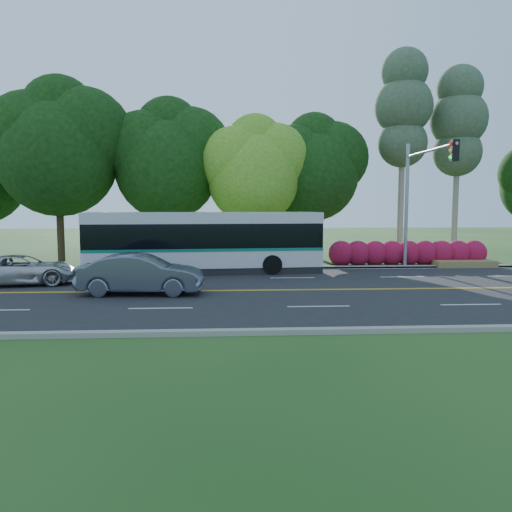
{
  "coord_description": "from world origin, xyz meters",
  "views": [
    {
      "loc": [
        -3.7,
        -20.57,
        3.53
      ],
      "look_at": [
        -2.38,
        2.0,
        1.26
      ],
      "focal_mm": 35.0,
      "sensor_mm": 36.0,
      "label": 1
    }
  ],
  "objects": [
    {
      "name": "sedan",
      "position": [
        -7.13,
        -0.65,
        0.83
      ],
      "size": [
        4.97,
        1.93,
        1.61
      ],
      "primitive_type": "imported",
      "rotation": [
        0.0,
        0.0,
        1.52
      ],
      "color": "#555A67",
      "rests_on": "road"
    },
    {
      "name": "suv",
      "position": [
        -12.85,
        2.11,
        0.69
      ],
      "size": [
        5.15,
        3.12,
        1.34
      ],
      "primitive_type": "imported",
      "rotation": [
        0.0,
        0.0,
        1.77
      ],
      "color": "#BCBDC0",
      "rests_on": "road"
    },
    {
      "name": "ground",
      "position": [
        0.0,
        0.0,
        0.0
      ],
      "size": [
        120.0,
        120.0,
        0.0
      ],
      "primitive_type": "plane",
      "color": "#1C4416",
      "rests_on": "ground"
    },
    {
      "name": "grass_verge",
      "position": [
        0.0,
        9.0,
        0.05
      ],
      "size": [
        60.0,
        4.0,
        0.1
      ],
      "primitive_type": "cube",
      "color": "#1C4416",
      "rests_on": "ground"
    },
    {
      "name": "lane_markings",
      "position": [
        -0.09,
        0.0,
        0.02
      ],
      "size": [
        57.6,
        13.82,
        0.0
      ],
      "color": "gold",
      "rests_on": "road"
    },
    {
      "name": "road",
      "position": [
        0.0,
        0.0,
        0.01
      ],
      "size": [
        60.0,
        14.0,
        0.02
      ],
      "primitive_type": "cube",
      "color": "black",
      "rests_on": "ground"
    },
    {
      "name": "bougainvillea_hedge",
      "position": [
        7.18,
        8.15,
        0.72
      ],
      "size": [
        9.5,
        2.25,
        1.5
      ],
      "color": "maroon",
      "rests_on": "ground"
    },
    {
      "name": "curb_north",
      "position": [
        0.0,
        7.15,
        0.07
      ],
      "size": [
        60.0,
        0.3,
        0.15
      ],
      "primitive_type": "cube",
      "color": "gray",
      "rests_on": "ground"
    },
    {
      "name": "curb_south",
      "position": [
        0.0,
        -7.15,
        0.07
      ],
      "size": [
        60.0,
        0.3,
        0.15
      ],
      "primitive_type": "cube",
      "color": "gray",
      "rests_on": "ground"
    },
    {
      "name": "traffic_signal",
      "position": [
        6.49,
        5.4,
        4.67
      ],
      "size": [
        0.42,
        6.1,
        7.0
      ],
      "color": "#92949A",
      "rests_on": "ground"
    },
    {
      "name": "tree_row",
      "position": [
        -5.15,
        12.13,
        6.73
      ],
      "size": [
        44.7,
        9.1,
        13.84
      ],
      "color": "black",
      "rests_on": "ground"
    },
    {
      "name": "transit_bus",
      "position": [
        -4.89,
        5.71,
        1.6
      ],
      "size": [
        12.32,
        3.53,
        3.18
      ],
      "rotation": [
        0.0,
        0.0,
        0.08
      ],
      "color": "silver",
      "rests_on": "road"
    }
  ]
}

